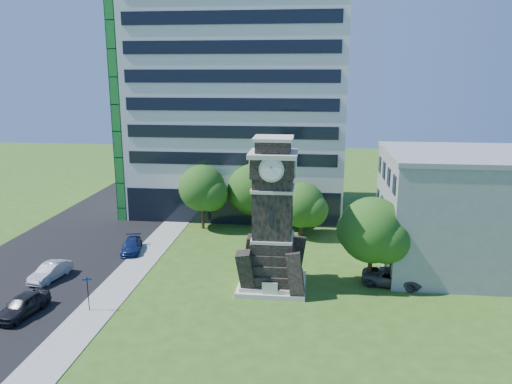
# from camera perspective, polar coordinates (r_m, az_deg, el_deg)

# --- Properties ---
(ground) EXTENTS (160.00, 160.00, 0.00)m
(ground) POSITION_cam_1_polar(r_m,az_deg,el_deg) (40.00, -2.74, -11.64)
(ground) COLOR #305418
(ground) RESTS_ON ground
(sidewalk) EXTENTS (3.00, 70.00, 0.06)m
(sidewalk) POSITION_cam_1_polar(r_m,az_deg,el_deg) (46.74, -13.44, -8.15)
(sidewalk) COLOR gray
(sidewalk) RESTS_ON ground
(street) EXTENTS (14.00, 80.00, 0.02)m
(street) POSITION_cam_1_polar(r_m,az_deg,el_deg) (50.20, -22.68, -7.35)
(street) COLOR black
(street) RESTS_ON ground
(clock_tower) EXTENTS (5.40, 5.40, 12.22)m
(clock_tower) POSITION_cam_1_polar(r_m,az_deg,el_deg) (39.61, 1.93, -3.69)
(clock_tower) COLOR beige
(clock_tower) RESTS_ON ground
(office_tall) EXTENTS (26.20, 15.11, 28.60)m
(office_tall) POSITION_cam_1_polar(r_m,az_deg,el_deg) (62.30, -2.01, 10.96)
(office_tall) COLOR silver
(office_tall) RESTS_ON ground
(office_low) EXTENTS (15.20, 12.20, 10.40)m
(office_low) POSITION_cam_1_polar(r_m,az_deg,el_deg) (47.41, 23.47, -2.03)
(office_low) COLOR gray
(office_low) RESTS_ON ground
(car_street_south) EXTENTS (2.49, 4.71, 1.53)m
(car_street_south) POSITION_cam_1_polar(r_m,az_deg,el_deg) (40.26, -25.12, -11.62)
(car_street_south) COLOR black
(car_street_south) RESTS_ON ground
(car_street_mid) EXTENTS (2.19, 4.40, 1.39)m
(car_street_mid) POSITION_cam_1_polar(r_m,az_deg,el_deg) (45.81, -22.44, -8.40)
(car_street_mid) COLOR #9EA0A5
(car_street_mid) RESTS_ON ground
(car_street_north) EXTENTS (2.64, 4.56, 1.24)m
(car_street_north) POSITION_cam_1_polar(r_m,az_deg,el_deg) (50.13, -14.05, -5.97)
(car_street_north) COLOR navy
(car_street_north) RESTS_ON ground
(car_east_lot) EXTENTS (5.30, 3.19, 1.38)m
(car_east_lot) POSITION_cam_1_polar(r_m,az_deg,el_deg) (42.80, 15.37, -9.39)
(car_east_lot) COLOR #424246
(car_east_lot) RESTS_ON ground
(park_bench) EXTENTS (1.94, 0.52, 1.00)m
(park_bench) POSITION_cam_1_polar(r_m,az_deg,el_deg) (40.46, 0.22, -10.49)
(park_bench) COLOR black
(park_bench) RESTS_ON ground
(street_sign) EXTENTS (0.63, 0.06, 2.64)m
(street_sign) POSITION_cam_1_polar(r_m,az_deg,el_deg) (38.77, -18.67, -10.55)
(street_sign) COLOR black
(street_sign) RESTS_ON ground
(tree_nw) EXTENTS (5.63, 5.12, 7.19)m
(tree_nw) POSITION_cam_1_polar(r_m,az_deg,el_deg) (55.11, -6.11, 0.27)
(tree_nw) COLOR #332114
(tree_nw) RESTS_ON ground
(tree_nc) EXTENTS (6.53, 5.93, 7.13)m
(tree_nc) POSITION_cam_1_polar(r_m,az_deg,el_deg) (56.28, -0.18, 0.16)
(tree_nc) COLOR #332114
(tree_nc) RESTS_ON ground
(tree_ne) EXTENTS (5.32, 4.84, 5.87)m
(tree_ne) POSITION_cam_1_polar(r_m,az_deg,el_deg) (52.62, 5.33, -1.62)
(tree_ne) COLOR #332114
(tree_ne) RESTS_ON ground
(tree_east) EXTENTS (5.94, 5.40, 7.27)m
(tree_east) POSITION_cam_1_polar(r_m,az_deg,el_deg) (41.61, 13.20, -4.49)
(tree_east) COLOR #332114
(tree_east) RESTS_ON ground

